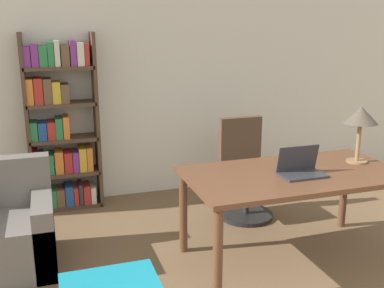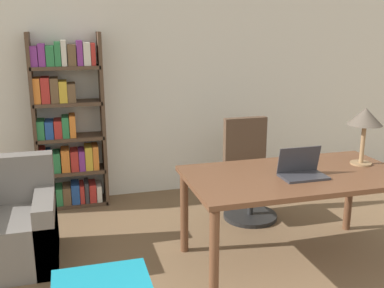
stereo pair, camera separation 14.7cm
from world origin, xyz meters
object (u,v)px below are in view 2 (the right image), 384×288
at_px(laptop, 302,170).
at_px(office_chair, 249,175).
at_px(armchair, 12,229).
at_px(desk, 295,184).
at_px(bookshelf, 67,128).
at_px(table_lamp, 365,119).

bearing_deg(laptop, office_chair, 89.71).
xyz_separation_m(laptop, armchair, (-2.23, 0.69, -0.53)).
bearing_deg(armchair, laptop, -17.12).
bearing_deg(desk, office_chair, 89.07).
bearing_deg(armchair, bookshelf, 67.06).
bearing_deg(laptop, armchair, 162.88).
relative_size(laptop, bookshelf, 0.19).
height_order(table_lamp, armchair, table_lamp).
bearing_deg(desk, armchair, 164.63).
distance_m(desk, table_lamp, 0.82).
bearing_deg(armchair, table_lamp, -10.43).
height_order(laptop, table_lamp, table_lamp).
distance_m(office_chair, bookshelf, 1.97).
height_order(laptop, office_chair, office_chair).
bearing_deg(table_lamp, bookshelf, 145.03).
distance_m(armchair, bookshelf, 1.37).
xyz_separation_m(armchair, bookshelf, (0.49, 1.15, 0.57)).
height_order(desk, table_lamp, table_lamp).
bearing_deg(laptop, table_lamp, 13.63).
bearing_deg(bookshelf, desk, -45.31).
distance_m(table_lamp, office_chair, 1.31).
bearing_deg(office_chair, armchair, -170.86).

